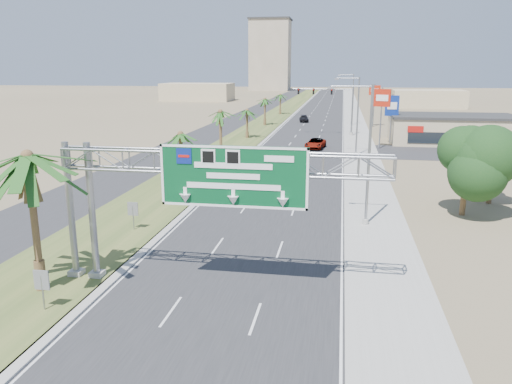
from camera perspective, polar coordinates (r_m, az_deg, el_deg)
The scene contains 30 objects.
road at distance 123.88m, azimuth 7.19°, elevation 8.72°, with size 12.00×300.00×0.02m, color #28282B.
sidewalk_right at distance 123.79m, azimuth 11.17°, elevation 8.58°, with size 4.00×300.00×0.10m, color #9E9B93.
median_grass at distance 124.71m, azimuth 2.55°, elevation 8.87°, with size 7.00×300.00×0.12m, color #3C5123.
opposing_road at distance 125.78m, azimuth -0.66°, elevation 8.90°, with size 8.00×300.00×0.02m, color #28282B.
sign_gantry at distance 24.60m, azimuth -5.97°, elevation 2.19°, with size 16.75×1.24×7.50m.
palm_near at distance 26.17m, azimuth -24.68°, elevation 3.64°, with size 5.70×5.70×8.35m.
palm_row_b at distance 48.07m, azimuth -8.62°, elevation 6.45°, with size 3.99×3.99×5.95m.
palm_row_c at distance 63.30m, azimuth -4.10°, elevation 9.03°, with size 3.99×3.99×6.75m.
palm_row_d at distance 80.94m, azimuth -1.03°, elevation 9.24°, with size 3.99×3.99×5.45m.
palm_row_e at distance 99.58m, azimuth 1.03°, elevation 10.51°, with size 3.99×3.99×6.15m.
palm_row_f at distance 124.33m, azimuth 2.80°, elevation 11.00°, with size 3.99×3.99×5.75m.
streetlight_near at distance 35.87m, azimuth 12.45°, elevation 3.43°, with size 3.27×0.44×10.00m.
streetlight_mid at distance 65.59m, azimuth 11.34°, elevation 8.12°, with size 3.27×0.44×10.00m.
streetlight_far at distance 101.48m, azimuth 10.86°, elevation 10.11°, with size 3.27×0.44×10.00m.
signal_mast at distance 85.46m, azimuth 9.58°, elevation 9.59°, with size 10.28×0.71×8.00m.
store_building at distance 81.47m, azimuth 21.46°, elevation 6.61°, with size 18.00×10.00×4.00m, color tan.
oak_near at distance 40.92m, azimuth 23.04°, elevation 3.67°, with size 4.50×4.50×6.80m.
oak_far at distance 45.61m, azimuth 25.52°, elevation 3.47°, with size 3.50×3.50×5.60m.
median_signback_a at distance 25.29m, azimuth -23.29°, elevation -9.53°, with size 0.75×0.08×2.08m.
median_signback_b at distance 35.56m, azimuth -13.89°, elevation -2.11°, with size 0.75×0.08×2.08m.
tower_distant at distance 266.00m, azimuth 1.64°, elevation 15.32°, with size 20.00×16.00×35.00m, color gray.
building_distant_left at distance 180.65m, azimuth -6.68°, elevation 11.29°, with size 24.00×14.00×6.00m, color tan.
building_distant_right at distance 155.44m, azimuth 19.05°, elevation 10.04°, with size 20.00×12.00×5.00m, color tan.
car_left_lane at distance 45.61m, azimuth -2.85°, elevation 0.79°, with size 1.59×3.96×1.35m, color black.
car_mid_lane at distance 56.44m, azimuth 4.28°, elevation 3.41°, with size 1.61×4.61×1.52m, color maroon.
car_right_lane at distance 71.22m, azimuth 6.81°, elevation 5.51°, with size 2.38×5.16×1.43m, color gray.
car_far at distance 107.36m, azimuth 5.50°, elevation 8.33°, with size 1.86×4.57×1.33m, color black.
pole_sign_red_near at distance 72.31m, azimuth 14.19°, elevation 10.03°, with size 2.35×1.15×8.49m.
pole_sign_blue at distance 77.74m, azimuth 15.27°, elevation 9.30°, with size 2.02×0.46×7.38m.
pole_sign_red_far at distance 100.20m, azimuth 13.40°, elevation 10.90°, with size 2.20×0.90×8.10m.
Camera 1 is at (5.49, -13.26, 11.03)m, focal length 35.00 mm.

